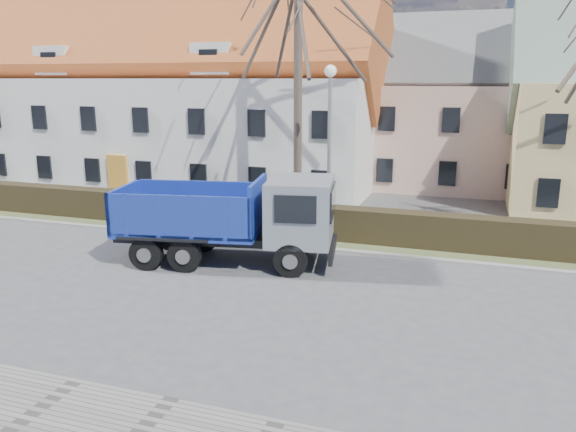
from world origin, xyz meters
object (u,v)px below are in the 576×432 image
(streetlight, at_px, (329,151))
(parked_car_a, at_px, (207,196))
(dump_truck, at_px, (219,218))
(cart_frame, at_px, (208,232))

(streetlight, height_order, parked_car_a, streetlight)
(dump_truck, relative_size, parked_car_a, 2.26)
(streetlight, bearing_deg, cart_frame, -151.39)
(streetlight, xyz_separation_m, cart_frame, (-4.30, -2.34, -3.10))
(dump_truck, distance_m, parked_car_a, 8.50)
(parked_car_a, bearing_deg, streetlight, -108.21)
(cart_frame, height_order, parked_car_a, parked_car_a)
(dump_truck, bearing_deg, cart_frame, 114.02)
(cart_frame, distance_m, parked_car_a, 5.54)
(dump_truck, xyz_separation_m, cart_frame, (-1.66, 2.41, -1.24))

